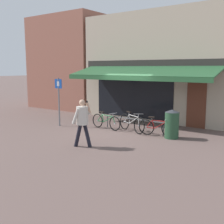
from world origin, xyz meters
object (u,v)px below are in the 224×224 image
object	(u,v)px
bicycle_green	(106,121)
pedestrian_adult	(82,118)
bicycle_red	(158,128)
parking_sign	(59,97)
litter_bin	(172,124)
bicycle_silver	(132,123)

from	to	relation	value
bicycle_green	pedestrian_adult	xyz separation A→B (m)	(1.09, -2.81, 0.67)
bicycle_green	pedestrian_adult	size ratio (longest dim) A/B	1.01
bicycle_red	pedestrian_adult	xyz separation A→B (m)	(-1.47, -2.92, 0.67)
bicycle_red	parking_sign	distance (m)	4.99
litter_bin	pedestrian_adult	bearing A→B (deg)	-124.48
bicycle_silver	pedestrian_adult	xyz separation A→B (m)	(-0.14, -3.06, 0.64)
pedestrian_adult	litter_bin	xyz separation A→B (m)	(2.05, 2.99, -0.45)
bicycle_green	bicycle_silver	world-z (taller)	bicycle_silver
bicycle_green	litter_bin	bearing A→B (deg)	9.92
bicycle_green	bicycle_red	bearing A→B (deg)	9.22
bicycle_silver	bicycle_red	bearing A→B (deg)	16.60
bicycle_silver	bicycle_red	world-z (taller)	bicycle_silver
bicycle_red	litter_bin	world-z (taller)	litter_bin
bicycle_silver	parking_sign	world-z (taller)	parking_sign
bicycle_green	pedestrian_adult	world-z (taller)	pedestrian_adult
parking_sign	pedestrian_adult	bearing A→B (deg)	-31.68
bicycle_silver	parking_sign	xyz separation A→B (m)	(-3.47, -1.01, 1.03)
bicycle_green	litter_bin	size ratio (longest dim) A/B	1.50
bicycle_red	pedestrian_adult	bearing A→B (deg)	-124.50
bicycle_green	bicycle_silver	size ratio (longest dim) A/B	1.00
bicycle_silver	bicycle_red	size ratio (longest dim) A/B	1.03
bicycle_silver	litter_bin	xyz separation A→B (m)	(1.92, -0.07, 0.19)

